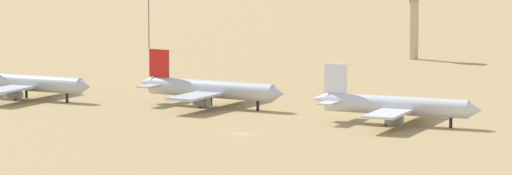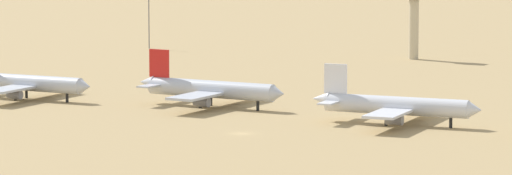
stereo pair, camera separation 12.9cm
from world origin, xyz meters
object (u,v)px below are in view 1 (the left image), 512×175
Objects in this scene: parked_jet_teal_2 at (24,83)px; light_pole_west at (149,19)px; parked_jet_white_4 at (395,106)px; parked_jet_red_3 at (210,89)px; control_tower at (414,12)px.

parked_jet_teal_2 is 143.72m from light_pole_west.
parked_jet_red_3 is at bearing 168.06° from parked_jet_white_4.
light_pole_west is (-96.86, -6.74, -4.96)m from control_tower.
parked_jet_teal_2 is 102.33m from parked_jet_white_4.
light_pole_west reaches higher than parked_jet_teal_2.
light_pole_west is at bearing -176.02° from control_tower.
light_pole_west is at bearing 107.39° from parked_jet_teal_2.
light_pole_west reaches higher than parked_jet_red_3.
parked_jet_white_4 is (102.32, 0.85, 0.05)m from parked_jet_teal_2.
parked_jet_teal_2 is at bearing -72.09° from light_pole_west.
parked_jet_teal_2 is 0.96× the size of parked_jet_red_3.
control_tower reaches higher than light_pole_west.
parked_jet_teal_2 is at bearing 176.82° from parked_jet_white_4.
parked_jet_teal_2 is 50.74m from parked_jet_red_3.
control_tower is at bearing 69.30° from parked_jet_teal_2.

